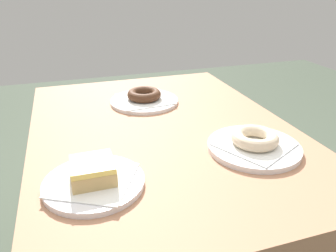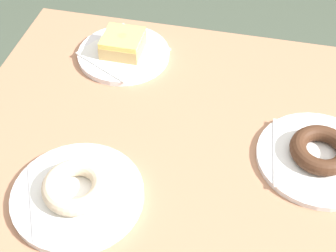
{
  "view_description": "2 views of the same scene",
  "coord_description": "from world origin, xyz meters",
  "px_view_note": "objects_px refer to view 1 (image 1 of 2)",
  "views": [
    {
      "loc": [
        -0.78,
        0.23,
        1.09
      ],
      "look_at": [
        -0.04,
        -0.0,
        0.74
      ],
      "focal_mm": 34.96,
      "sensor_mm": 36.0,
      "label": 1
    },
    {
      "loc": [
        0.06,
        -0.6,
        1.39
      ],
      "look_at": [
        -0.07,
        -0.0,
        0.74
      ],
      "focal_mm": 52.48,
      "sensor_mm": 36.0,
      "label": 2
    }
  ],
  "objects_px": {
    "plate_glazed_square": "(94,183)",
    "donut_glazed_square": "(93,170)",
    "plate_sugar_ring": "(254,147)",
    "donut_chocolate_ring": "(144,94)",
    "plate_chocolate_ring": "(144,101)",
    "donut_sugar_ring": "(255,138)"
  },
  "relations": [
    {
      "from": "plate_glazed_square",
      "to": "donut_glazed_square",
      "type": "distance_m",
      "value": 0.03
    },
    {
      "from": "donut_glazed_square",
      "to": "plate_sugar_ring",
      "type": "distance_m",
      "value": 0.38
    },
    {
      "from": "donut_chocolate_ring",
      "to": "donut_glazed_square",
      "type": "bearing_deg",
      "value": 153.89
    },
    {
      "from": "plate_chocolate_ring",
      "to": "donut_chocolate_ring",
      "type": "bearing_deg",
      "value": 0.0
    },
    {
      "from": "plate_glazed_square",
      "to": "donut_chocolate_ring",
      "type": "bearing_deg",
      "value": -26.11
    },
    {
      "from": "donut_glazed_square",
      "to": "donut_sugar_ring",
      "type": "relative_size",
      "value": 0.76
    },
    {
      "from": "donut_glazed_square",
      "to": "donut_chocolate_ring",
      "type": "height_order",
      "value": "donut_glazed_square"
    },
    {
      "from": "donut_glazed_square",
      "to": "plate_chocolate_ring",
      "type": "xyz_separation_m",
      "value": [
        0.42,
        -0.21,
        -0.03
      ]
    },
    {
      "from": "plate_chocolate_ring",
      "to": "donut_glazed_square",
      "type": "bearing_deg",
      "value": 153.89
    },
    {
      "from": "plate_chocolate_ring",
      "to": "donut_chocolate_ring",
      "type": "height_order",
      "value": "donut_chocolate_ring"
    },
    {
      "from": "donut_glazed_square",
      "to": "donut_chocolate_ring",
      "type": "xyz_separation_m",
      "value": [
        0.42,
        -0.21,
        -0.01
      ]
    },
    {
      "from": "donut_chocolate_ring",
      "to": "donut_sugar_ring",
      "type": "bearing_deg",
      "value": -155.92
    },
    {
      "from": "plate_glazed_square",
      "to": "donut_chocolate_ring",
      "type": "relative_size",
      "value": 1.82
    },
    {
      "from": "plate_sugar_ring",
      "to": "donut_glazed_square",
      "type": "bearing_deg",
      "value": 94.95
    },
    {
      "from": "plate_chocolate_ring",
      "to": "plate_glazed_square",
      "type": "bearing_deg",
      "value": 153.89
    },
    {
      "from": "plate_glazed_square",
      "to": "donut_glazed_square",
      "type": "height_order",
      "value": "donut_glazed_square"
    },
    {
      "from": "donut_glazed_square",
      "to": "plate_chocolate_ring",
      "type": "height_order",
      "value": "donut_glazed_square"
    },
    {
      "from": "plate_chocolate_ring",
      "to": "donut_chocolate_ring",
      "type": "relative_size",
      "value": 2.0
    },
    {
      "from": "plate_chocolate_ring",
      "to": "plate_sugar_ring",
      "type": "height_order",
      "value": "plate_sugar_ring"
    },
    {
      "from": "plate_glazed_square",
      "to": "donut_glazed_square",
      "type": "bearing_deg",
      "value": 45.0
    },
    {
      "from": "plate_glazed_square",
      "to": "donut_chocolate_ring",
      "type": "distance_m",
      "value": 0.47
    },
    {
      "from": "plate_sugar_ring",
      "to": "donut_sugar_ring",
      "type": "height_order",
      "value": "donut_sugar_ring"
    }
  ]
}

